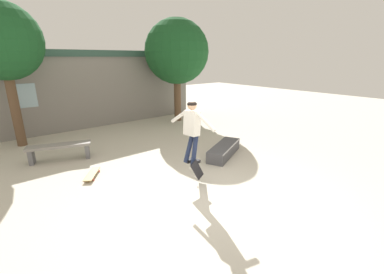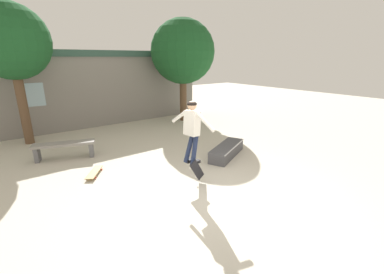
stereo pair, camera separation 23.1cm
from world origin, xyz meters
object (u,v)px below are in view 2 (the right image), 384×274
(skate_ledge, at_px, (227,151))
(skateboard_flipping, at_px, (197,170))
(tree_right, at_px, (183,52))
(tree_left, at_px, (10,43))
(park_bench, at_px, (64,147))
(skater, at_px, (192,127))
(skateboard_resting, at_px, (94,172))

(skate_ledge, relative_size, skateboard_flipping, 2.49)
(tree_right, height_order, tree_left, tree_right)
(park_bench, xyz_separation_m, skateboard_flipping, (2.19, -3.86, 0.03))
(skater, bearing_deg, tree_left, 105.97)
(park_bench, xyz_separation_m, skate_ledge, (4.16, -2.85, -0.20))
(skate_ledge, bearing_deg, tree_left, 107.36)
(tree_right, bearing_deg, skateboard_flipping, -122.22)
(park_bench, bearing_deg, tree_right, 38.12)
(tree_left, distance_m, skater, 7.08)
(skateboard_resting, bearing_deg, tree_left, 49.07)
(tree_right, distance_m, skater, 7.14)
(park_bench, relative_size, skater, 1.21)
(park_bench, distance_m, skateboard_resting, 1.77)
(skate_ledge, bearing_deg, tree_right, 45.03)
(park_bench, bearing_deg, skate_ledge, -15.30)
(park_bench, xyz_separation_m, skater, (2.11, -3.76, 1.11))
(skate_ledge, bearing_deg, skateboard_flipping, -178.53)
(tree_left, relative_size, skate_ledge, 2.61)
(skateboard_flipping, bearing_deg, skater, 101.96)
(skater, distance_m, skateboard_flipping, 1.09)
(skateboard_flipping, bearing_deg, tree_left, 86.33)
(skater, distance_m, skateboard_resting, 3.05)
(tree_left, distance_m, skate_ledge, 7.91)
(skate_ledge, bearing_deg, skateboard_resting, 137.78)
(tree_right, xyz_separation_m, skater, (-3.79, -5.79, -1.77))
(park_bench, height_order, skateboard_flipping, skateboard_flipping)
(park_bench, bearing_deg, skateboard_flipping, -41.29)
(skater, xyz_separation_m, skateboard_flipping, (0.08, -0.10, -1.08))
(park_bench, relative_size, skateboard_flipping, 2.46)
(tree_right, bearing_deg, skateboard_resting, -146.02)
(tree_right, distance_m, tree_left, 6.63)
(tree_left, height_order, park_bench, tree_left)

